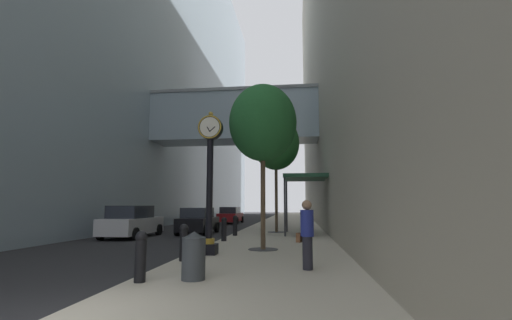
% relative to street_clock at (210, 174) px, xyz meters
% --- Properties ---
extents(ground_plane, '(110.00, 110.00, 0.00)m').
position_rel_street_clock_xyz_m(ground_plane, '(-0.75, 20.14, -2.82)').
color(ground_plane, '#262628').
rests_on(ground_plane, ground).
extents(sidewalk_right, '(5.36, 80.00, 0.14)m').
position_rel_street_clock_xyz_m(sidewalk_right, '(1.93, 23.14, -2.75)').
color(sidewalk_right, '#BCB29E').
rests_on(sidewalk_right, ground).
extents(building_block_left, '(22.24, 80.00, 38.28)m').
position_rel_street_clock_xyz_m(building_block_left, '(-12.76, 23.09, 16.26)').
color(building_block_left, '#93A8B7').
rests_on(building_block_left, ground).
extents(building_block_right, '(9.00, 80.00, 42.77)m').
position_rel_street_clock_xyz_m(building_block_right, '(9.11, 23.14, 18.57)').
color(building_block_right, '#A89E89').
rests_on(building_block_right, ground).
extents(street_clock, '(0.84, 0.55, 4.87)m').
position_rel_street_clock_xyz_m(street_clock, '(0.00, 0.00, 0.00)').
color(street_clock, black).
rests_on(street_clock, sidewalk_right).
extents(bollard_nearest, '(0.25, 0.25, 1.08)m').
position_rel_street_clock_xyz_m(bollard_nearest, '(-0.40, -4.29, -2.12)').
color(bollard_nearest, black).
rests_on(bollard_nearest, sidewalk_right).
extents(bollard_second, '(0.25, 0.25, 1.08)m').
position_rel_street_clock_xyz_m(bollard_second, '(-0.40, -1.40, -2.12)').
color(bollard_second, black).
rests_on(bollard_second, sidewalk_right).
extents(bollard_third, '(0.25, 0.25, 1.08)m').
position_rel_street_clock_xyz_m(bollard_third, '(-0.40, 1.49, -2.12)').
color(bollard_third, black).
rests_on(bollard_third, sidewalk_right).
extents(bollard_fourth, '(0.25, 0.25, 1.08)m').
position_rel_street_clock_xyz_m(bollard_fourth, '(-0.40, 4.37, -2.12)').
color(bollard_fourth, black).
rests_on(bollard_fourth, sidewalk_right).
extents(bollard_fifth, '(0.25, 0.25, 1.08)m').
position_rel_street_clock_xyz_m(bollard_fifth, '(-0.40, 7.26, -2.12)').
color(bollard_fifth, black).
rests_on(bollard_fifth, sidewalk_right).
extents(street_tree_near, '(2.60, 2.60, 6.28)m').
position_rel_street_clock_xyz_m(street_tree_near, '(1.68, 1.51, 2.08)').
color(street_tree_near, '#333335').
rests_on(street_tree_near, sidewalk_right).
extents(street_tree_mid_near, '(2.91, 2.91, 7.13)m').
position_rel_street_clock_xyz_m(street_tree_mid_near, '(1.68, 9.88, 2.76)').
color(street_tree_mid_near, '#333335').
rests_on(street_tree_mid_near, sidewalk_right).
extents(trash_bin, '(0.53, 0.53, 1.05)m').
position_rel_street_clock_xyz_m(trash_bin, '(0.66, -3.91, -2.14)').
color(trash_bin, '#383D42').
rests_on(trash_bin, sidewalk_right).
extents(pedestrian_walking, '(0.52, 0.46, 1.76)m').
position_rel_street_clock_xyz_m(pedestrian_walking, '(3.19, -2.39, -1.75)').
color(pedestrian_walking, '#23232D').
rests_on(pedestrian_walking, sidewalk_right).
extents(storefront_awning, '(2.40, 3.60, 3.30)m').
position_rel_street_clock_xyz_m(storefront_awning, '(3.37, 8.68, 0.46)').
color(storefront_awning, '#235138').
rests_on(storefront_awning, sidewalk_right).
extents(car_black_near, '(1.94, 4.05, 1.61)m').
position_rel_street_clock_xyz_m(car_black_near, '(-3.16, 9.73, -2.04)').
color(car_black_near, black).
rests_on(car_black_near, ground).
extents(car_white_mid, '(2.07, 4.57, 1.74)m').
position_rel_street_clock_xyz_m(car_white_mid, '(-6.16, 7.04, -1.98)').
color(car_white_mid, silver).
rests_on(car_white_mid, ground).
extents(car_red_far, '(2.02, 4.62, 1.58)m').
position_rel_street_clock_xyz_m(car_red_far, '(-3.55, 22.40, -2.04)').
color(car_red_far, '#AD191E').
rests_on(car_red_far, ground).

